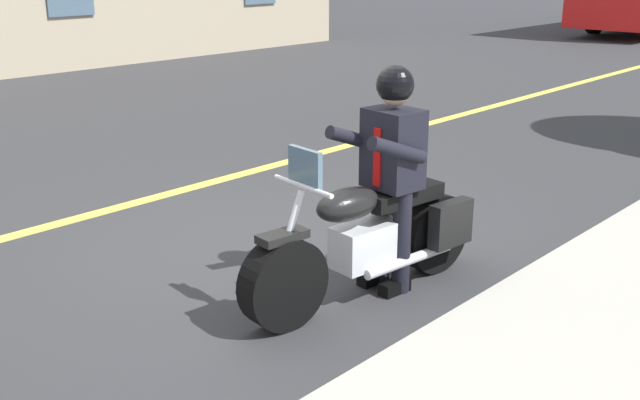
{
  "coord_description": "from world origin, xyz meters",
  "views": [
    {
      "loc": [
        4.12,
        4.55,
        2.51
      ],
      "look_at": [
        0.22,
        0.9,
        0.75
      ],
      "focal_mm": 42.19,
      "sensor_mm": 36.0,
      "label": 1
    }
  ],
  "objects": [
    {
      "name": "motorcycle_main",
      "position": [
        -0.02,
        1.21,
        0.45
      ],
      "size": [
        2.22,
        0.75,
        1.26
      ],
      "color": "black",
      "rests_on": "ground_plane"
    },
    {
      "name": "ground_plane",
      "position": [
        0.0,
        0.0,
        0.0
      ],
      "size": [
        80.0,
        80.0,
        0.0
      ],
      "primitive_type": "plane",
      "color": "#333335"
    },
    {
      "name": "lane_center_stripe",
      "position": [
        0.0,
        -2.0,
        0.01
      ],
      "size": [
        60.0,
        0.16,
        0.01
      ],
      "primitive_type": "cube",
      "color": "#E5DB4C",
      "rests_on": "ground_plane"
    },
    {
      "name": "rider_main",
      "position": [
        -0.21,
        1.23,
        1.04
      ],
      "size": [
        0.66,
        0.6,
        1.74
      ],
      "color": "black",
      "rests_on": "ground_plane"
    }
  ]
}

